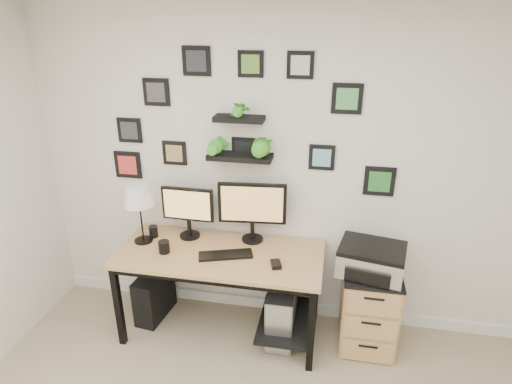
% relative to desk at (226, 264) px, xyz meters
% --- Properties ---
extents(room, '(4.00, 4.00, 4.00)m').
position_rel_desk_xyz_m(room, '(0.37, 0.32, -0.58)').
color(room, tan).
rests_on(room, ground).
extents(desk, '(1.60, 0.70, 0.75)m').
position_rel_desk_xyz_m(desk, '(0.00, 0.00, 0.00)').
color(desk, tan).
rests_on(desk, ground).
extents(monitor_left, '(0.43, 0.17, 0.44)m').
position_rel_desk_xyz_m(monitor_left, '(-0.35, 0.16, 0.38)').
color(monitor_left, black).
rests_on(monitor_left, desk).
extents(monitor_right, '(0.54, 0.19, 0.50)m').
position_rel_desk_xyz_m(monitor_right, '(0.18, 0.20, 0.42)').
color(monitor_right, black).
rests_on(monitor_right, desk).
extents(keyboard, '(0.43, 0.25, 0.02)m').
position_rel_desk_xyz_m(keyboard, '(0.02, -0.08, 0.13)').
color(keyboard, black).
rests_on(keyboard, desk).
extents(mouse, '(0.10, 0.12, 0.03)m').
position_rel_desk_xyz_m(mouse, '(0.42, -0.14, 0.14)').
color(mouse, black).
rests_on(mouse, desk).
extents(table_lamp, '(0.24, 0.24, 0.49)m').
position_rel_desk_xyz_m(table_lamp, '(-0.70, 0.03, 0.52)').
color(table_lamp, black).
rests_on(table_lamp, desk).
extents(mug, '(0.09, 0.09, 0.10)m').
position_rel_desk_xyz_m(mug, '(-0.46, -0.11, 0.17)').
color(mug, black).
rests_on(mug, desk).
extents(pen_cup, '(0.07, 0.07, 0.09)m').
position_rel_desk_xyz_m(pen_cup, '(-0.64, 0.11, 0.17)').
color(pen_cup, black).
rests_on(pen_cup, desk).
extents(pc_tower_black, '(0.24, 0.44, 0.42)m').
position_rel_desk_xyz_m(pc_tower_black, '(-0.66, 0.05, -0.42)').
color(pc_tower_black, black).
rests_on(pc_tower_black, ground).
extents(pc_tower_grey, '(0.21, 0.48, 0.47)m').
position_rel_desk_xyz_m(pc_tower_grey, '(0.46, -0.01, -0.39)').
color(pc_tower_grey, gray).
rests_on(pc_tower_grey, ground).
extents(file_cabinet, '(0.43, 0.53, 0.67)m').
position_rel_desk_xyz_m(file_cabinet, '(1.14, 0.06, -0.29)').
color(file_cabinet, tan).
rests_on(file_cabinet, ground).
extents(printer, '(0.53, 0.45, 0.21)m').
position_rel_desk_xyz_m(printer, '(1.11, 0.03, 0.15)').
color(printer, silver).
rests_on(printer, file_cabinet).
extents(wall_decor, '(2.28, 0.18, 1.07)m').
position_rel_desk_xyz_m(wall_decor, '(0.07, 0.27, 1.03)').
color(wall_decor, black).
rests_on(wall_decor, ground).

